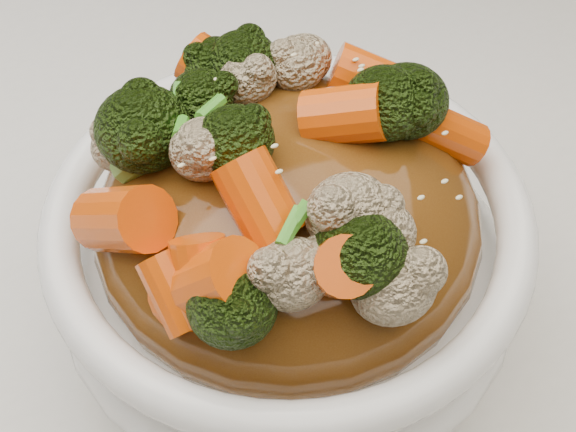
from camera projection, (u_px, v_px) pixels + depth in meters
tablecloth at (232, 321)px, 0.42m from camera, size 1.20×0.80×0.04m
bowl at (288, 260)px, 0.37m from camera, size 0.27×0.27×0.08m
sauce_base at (288, 220)px, 0.35m from camera, size 0.21×0.21×0.09m
carrots at (288, 117)px, 0.30m from camera, size 0.21×0.21×0.05m
broccoli at (288, 119)px, 0.30m from camera, size 0.21×0.21×0.04m
cauliflower at (288, 123)px, 0.31m from camera, size 0.21×0.21×0.04m
scallions at (288, 115)px, 0.30m from camera, size 0.16×0.16×0.02m
sesame_seeds at (288, 115)px, 0.30m from camera, size 0.19×0.19×0.01m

